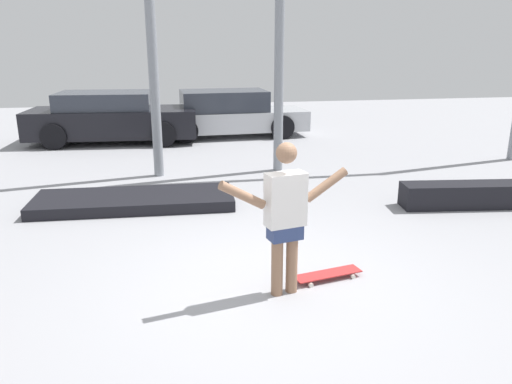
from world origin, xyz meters
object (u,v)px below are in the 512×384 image
at_px(grind_box, 476,195).
at_px(skateboard, 328,274).
at_px(skateboarder, 285,213).
at_px(parked_car_black, 112,118).
at_px(manual_pad, 135,200).
at_px(parked_car_silver, 228,114).

bearing_deg(grind_box, skateboard, -147.09).
xyz_separation_m(skateboarder, parked_car_black, (-2.67, 9.48, -0.27)).
bearing_deg(manual_pad, skateboarder, -62.73).
bearing_deg(skateboarder, parked_car_silver, 73.67).
relative_size(manual_pad, parked_car_silver, 0.74).
xyz_separation_m(skateboard, parked_car_black, (-3.26, 9.25, 0.62)).
xyz_separation_m(skateboard, parked_car_silver, (0.05, 9.62, 0.59)).
bearing_deg(skateboard, grind_box, 21.03).
bearing_deg(skateboard, skateboarder, -170.54).
height_order(skateboard, manual_pad, manual_pad).
relative_size(parked_car_black, parked_car_silver, 1.03).
distance_m(skateboarder, manual_pad, 4.03).
height_order(skateboard, parked_car_silver, parked_car_silver).
distance_m(skateboard, manual_pad, 4.06).
height_order(skateboarder, manual_pad, skateboarder).
height_order(grind_box, manual_pad, grind_box).
bearing_deg(manual_pad, grind_box, -10.79).
distance_m(manual_pad, parked_car_silver, 6.82).
relative_size(skateboard, manual_pad, 0.26).
bearing_deg(parked_car_black, skateboard, -66.42).
distance_m(grind_box, parked_car_black, 9.70).
distance_m(grind_box, manual_pad, 5.86).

